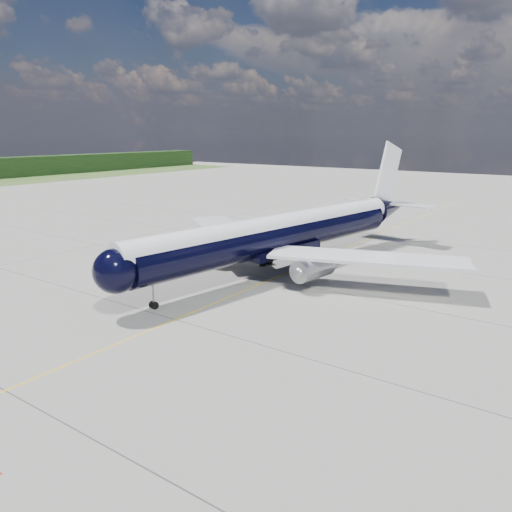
% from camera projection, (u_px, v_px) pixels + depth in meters
% --- Properties ---
extents(ground, '(320.00, 320.00, 0.00)m').
position_uv_depth(ground, '(295.00, 269.00, 58.82)').
color(ground, gray).
rests_on(ground, ground).
extents(taxiway_centerline, '(0.16, 160.00, 0.01)m').
position_uv_depth(taxiway_centerline, '(272.00, 279.00, 54.87)').
color(taxiway_centerline, yellow).
rests_on(taxiway_centerline, ground).
extents(main_airliner, '(40.94, 50.27, 14.56)m').
position_uv_depth(main_airliner, '(286.00, 233.00, 57.35)').
color(main_airliner, black).
rests_on(main_airliner, ground).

